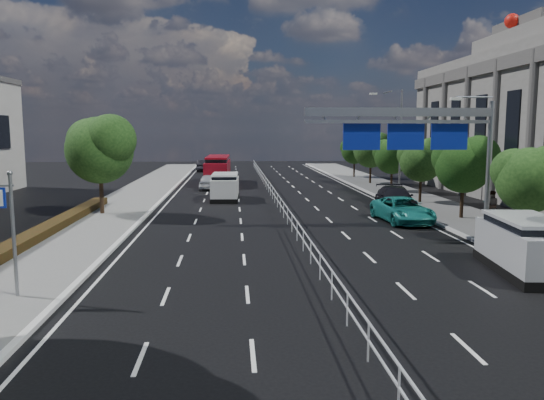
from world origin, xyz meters
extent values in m
plane|color=black|center=(0.00, 0.00, 0.00)|extent=(160.00, 160.00, 0.00)
cube|color=silver|center=(-9.00, 0.00, 0.07)|extent=(0.25, 140.00, 0.15)
cube|color=silver|center=(0.00, 22.50, 1.00)|extent=(0.05, 85.00, 0.05)
cube|color=silver|center=(0.00, 22.50, 0.55)|extent=(0.05, 85.00, 0.05)
cylinder|color=gray|center=(-10.50, 0.00, 2.10)|extent=(0.12, 0.12, 4.20)
sphere|color=gray|center=(-10.50, 0.00, 4.25)|extent=(0.18, 0.18, 0.18)
cylinder|color=gray|center=(10.60, 10.00, 3.60)|extent=(0.28, 0.28, 7.20)
cube|color=gray|center=(5.60, 10.00, 6.60)|extent=(10.20, 0.25, 0.45)
cube|color=gray|center=(5.60, 10.00, 6.10)|extent=(10.20, 0.18, 0.18)
cylinder|color=gray|center=(9.60, 10.00, 7.40)|extent=(2.00, 0.10, 0.10)
cube|color=silver|center=(8.60, 10.00, 7.30)|extent=(0.60, 0.25, 0.15)
cube|color=#0D2093|center=(8.40, 10.18, 5.30)|extent=(2.00, 0.08, 1.40)
cube|color=white|center=(8.40, 10.23, 5.30)|extent=(1.80, 0.02, 1.20)
cube|color=#0D2093|center=(6.00, 10.18, 5.30)|extent=(2.00, 0.08, 1.40)
cube|color=white|center=(6.00, 10.23, 5.30)|extent=(1.80, 0.02, 1.20)
cube|color=#0D2093|center=(3.60, 10.18, 5.30)|extent=(2.00, 0.08, 1.40)
cube|color=white|center=(3.60, 10.23, 5.30)|extent=(1.80, 0.02, 1.20)
cylinder|color=gray|center=(10.80, 26.00, 4.50)|extent=(0.16, 0.16, 9.00)
cylinder|color=gray|center=(9.60, 26.00, 8.80)|extent=(0.10, 2.40, 0.10)
cube|color=silver|center=(8.40, 26.00, 8.65)|extent=(0.60, 0.25, 0.15)
cube|color=#4C4947|center=(16.90, 22.00, 10.60)|extent=(0.40, 36.00, 1.00)
sphere|color=#B2140C|center=(17.80, 22.00, 13.80)|extent=(1.10, 1.10, 1.10)
cylinder|color=black|center=(-12.00, 18.00, 1.75)|extent=(0.28, 0.28, 3.50)
sphere|color=#173510|center=(-12.00, 18.00, 4.34)|extent=(4.40, 4.40, 4.40)
sphere|color=#173510|center=(-11.12, 17.34, 5.04)|extent=(3.30, 3.30, 3.30)
sphere|color=#173510|center=(-12.77, 18.66, 4.90)|extent=(3.08, 3.08, 3.08)
cylinder|color=black|center=(11.20, 7.00, 1.30)|extent=(0.21, 0.21, 2.60)
sphere|color=#173510|center=(11.20, 7.00, 3.22)|extent=(3.20, 3.20, 3.20)
sphere|color=#173510|center=(10.64, 7.48, 3.64)|extent=(2.24, 2.24, 2.24)
cylinder|color=black|center=(11.20, 14.50, 1.40)|extent=(0.22, 0.22, 2.80)
sphere|color=black|center=(11.20, 14.50, 3.47)|extent=(3.50, 3.50, 3.50)
sphere|color=black|center=(11.90, 13.97, 4.03)|extent=(2.62, 2.62, 2.62)
sphere|color=black|center=(10.59, 15.03, 3.92)|extent=(2.45, 2.45, 2.45)
cylinder|color=black|center=(11.20, 22.00, 1.35)|extent=(0.22, 0.22, 2.70)
sphere|color=#173510|center=(11.20, 22.00, 3.35)|extent=(3.30, 3.30, 3.30)
sphere|color=#173510|center=(11.86, 21.50, 3.89)|extent=(2.48, 2.48, 2.47)
sphere|color=#173510|center=(10.62, 22.50, 3.78)|extent=(2.31, 2.31, 2.31)
cylinder|color=black|center=(11.20, 29.50, 1.32)|extent=(0.21, 0.21, 2.65)
sphere|color=black|center=(11.20, 29.50, 3.29)|extent=(3.20, 3.20, 3.20)
sphere|color=black|center=(11.84, 29.02, 3.82)|extent=(2.40, 2.40, 2.40)
sphere|color=black|center=(10.64, 29.98, 3.71)|extent=(2.24, 2.24, 2.24)
cylinder|color=black|center=(11.20, 37.00, 1.43)|extent=(0.23, 0.23, 2.85)
sphere|color=#173510|center=(11.20, 37.00, 3.53)|extent=(3.60, 3.60, 3.60)
sphere|color=#173510|center=(11.92, 36.46, 4.10)|extent=(2.70, 2.70, 2.70)
sphere|color=#173510|center=(10.57, 37.54, 3.99)|extent=(2.52, 2.52, 2.52)
cylinder|color=black|center=(11.20, 44.50, 1.30)|extent=(0.21, 0.21, 2.60)
sphere|color=black|center=(11.20, 44.50, 3.22)|extent=(3.10, 3.10, 3.10)
sphere|color=black|center=(11.82, 44.03, 3.74)|extent=(2.32, 2.33, 2.32)
sphere|color=black|center=(10.66, 44.97, 3.64)|extent=(2.17, 2.17, 2.17)
cube|color=black|center=(-3.89, 25.39, 0.18)|extent=(2.33, 5.05, 0.35)
cube|color=silver|center=(-3.89, 25.39, 1.04)|extent=(2.28, 4.95, 1.47)
cube|color=black|center=(-3.89, 25.39, 1.77)|extent=(2.07, 3.58, 0.65)
cube|color=silver|center=(-3.89, 25.39, 2.10)|extent=(2.16, 3.88, 0.13)
cylinder|color=black|center=(-4.84, 23.81, 0.37)|extent=(0.34, 0.74, 0.73)
cylinder|color=black|center=(-3.07, 23.75, 0.37)|extent=(0.34, 0.74, 0.73)
cylinder|color=black|center=(-4.72, 27.03, 0.37)|extent=(0.34, 0.74, 0.73)
cylinder|color=black|center=(-2.95, 26.96, 0.37)|extent=(0.34, 0.74, 0.73)
cube|color=black|center=(-4.82, 38.49, 0.15)|extent=(2.64, 9.97, 0.30)
cube|color=maroon|center=(-4.82, 38.49, 1.42)|extent=(2.59, 9.77, 2.01)
cube|color=black|center=(-4.82, 38.49, 2.43)|extent=(2.33, 7.05, 0.89)
cube|color=maroon|center=(-4.82, 38.49, 2.87)|extent=(2.44, 7.63, 0.18)
cylinder|color=black|center=(-5.89, 35.31, 0.31)|extent=(0.28, 0.62, 0.61)
cylinder|color=black|center=(-3.95, 35.26, 0.31)|extent=(0.28, 0.62, 0.61)
cylinder|color=black|center=(-5.70, 41.72, 0.31)|extent=(0.28, 0.62, 0.61)
cylinder|color=black|center=(-3.76, 41.66, 0.31)|extent=(0.28, 0.62, 0.61)
imported|color=silver|center=(-5.56, 33.42, 0.74)|extent=(1.90, 4.41, 1.48)
imported|color=black|center=(-7.25, 56.48, 0.78)|extent=(1.84, 4.80, 1.56)
cube|color=black|center=(8.30, 2.00, 0.18)|extent=(2.89, 5.62, 0.37)
cube|color=#9FA3A6|center=(8.30, 2.00, 1.07)|extent=(2.84, 5.51, 1.52)
cube|color=black|center=(8.30, 2.00, 1.84)|extent=(2.49, 4.02, 0.67)
cube|color=#9FA3A6|center=(8.30, 2.00, 2.17)|extent=(2.61, 4.34, 0.13)
cylinder|color=black|center=(7.16, 0.38, 0.38)|extent=(0.41, 0.79, 0.76)
cylinder|color=black|center=(7.57, 3.84, 0.38)|extent=(0.41, 0.79, 0.76)
cylinder|color=black|center=(9.44, 3.62, 0.38)|extent=(0.41, 0.79, 0.76)
imported|color=#1C7E77|center=(7.19, 13.92, 0.76)|extent=(2.99, 5.69, 1.53)
imported|color=black|center=(8.30, 19.00, 0.82)|extent=(2.98, 5.91, 1.65)
imported|color=gray|center=(11.48, 8.47, 0.91)|extent=(0.67, 0.64, 1.55)
imported|color=gray|center=(12.85, 13.88, 1.03)|extent=(1.07, 0.99, 1.78)
camera|label=1|loc=(-3.26, -17.75, 5.63)|focal=35.00mm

